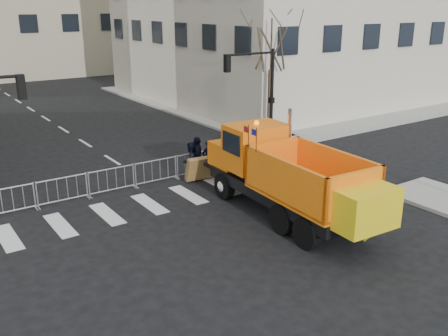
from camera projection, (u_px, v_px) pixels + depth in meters
ground at (255, 249)px, 16.36m from camera, size 120.00×120.00×0.00m
sidewalk_back at (142, 177)px, 22.99m from camera, size 64.00×5.00×0.15m
traffic_light_right at (272, 98)px, 27.53m from camera, size 0.18×0.18×5.40m
crowd_barriers at (135, 175)px, 21.73m from camera, size 12.60×0.60×1.10m
street_tree at (270, 76)px, 28.37m from camera, size 3.00×3.00×7.50m
plow_truck at (289, 175)px, 18.34m from camera, size 3.36×9.91×3.79m
cop_a at (208, 159)px, 23.02m from camera, size 0.66×0.46×1.74m
cop_b at (190, 161)px, 22.50m from camera, size 1.01×0.87×1.80m
cop_c at (197, 158)px, 22.67m from camera, size 1.06×1.24×2.00m
newspaper_box at (251, 140)px, 26.83m from camera, size 0.46×0.42×1.10m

